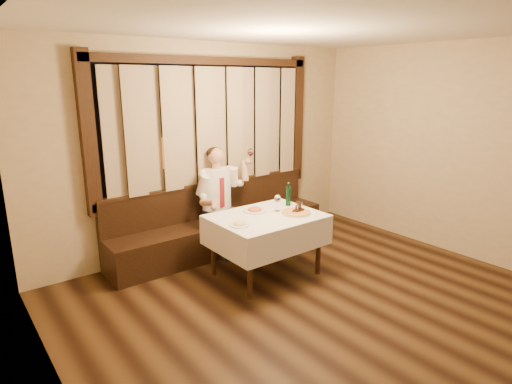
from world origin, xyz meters
TOP-DOWN VIEW (x-y plane):
  - room at (-0.00, 0.97)m, footprint 5.01×6.01m
  - banquette at (0.00, 2.72)m, footprint 3.20×0.61m
  - dining_table at (0.00, 1.70)m, footprint 1.27×0.97m
  - pizza at (0.32, 1.53)m, footprint 0.36×0.36m
  - pasta_red at (-0.02, 1.90)m, footprint 0.28×0.28m
  - pasta_cream at (-0.46, 1.59)m, footprint 0.23×0.23m
  - green_bottle at (0.48, 1.85)m, footprint 0.07×0.07m
  - table_wine_glass at (0.21, 1.74)m, footprint 0.08×0.08m
  - cruet_caddy at (0.38, 1.55)m, footprint 0.14×0.08m
  - seated_man at (-0.04, 2.63)m, footprint 0.80×0.60m

SIDE VIEW (x-z plane):
  - banquette at x=0.00m, z-range -0.16..0.78m
  - dining_table at x=0.00m, z-range 0.27..1.03m
  - pizza at x=0.32m, z-range 0.75..0.79m
  - pasta_cream at x=-0.46m, z-range 0.75..0.83m
  - pasta_red at x=-0.02m, z-range 0.75..0.84m
  - cruet_caddy at x=0.38m, z-range 0.74..0.88m
  - seated_man at x=-0.04m, z-range 0.11..1.56m
  - green_bottle at x=0.48m, z-range 0.73..1.04m
  - table_wine_glass at x=0.21m, z-range 0.80..1.02m
  - room at x=0.00m, z-range 0.09..2.91m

